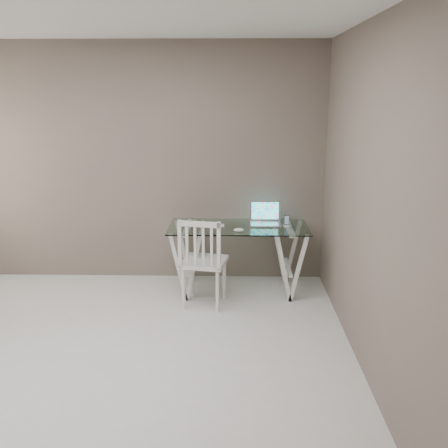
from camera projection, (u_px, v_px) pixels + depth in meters
name	position (u px, v px, depth m)	size (l,w,h in m)	color
room	(84.00, 158.00, 3.43)	(4.50, 4.52, 2.71)	beige
desk	(238.00, 258.00, 5.48)	(1.50, 0.70, 0.75)	silver
chair	(202.00, 259.00, 5.03)	(0.50, 0.50, 0.95)	silver
laptop	(265.00, 218.00, 5.48)	(0.33, 0.27, 0.24)	#BCBCC1
keyboard	(212.00, 226.00, 5.39)	(0.28, 0.12, 0.01)	silver
mouse	(239.00, 230.00, 5.18)	(0.11, 0.06, 0.03)	silver
phone_dock	(287.00, 223.00, 5.37)	(0.07, 0.07, 0.12)	white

